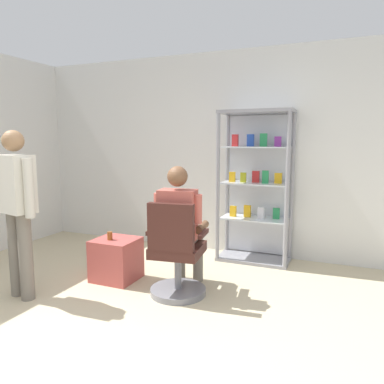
{
  "coord_description": "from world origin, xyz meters",
  "views": [
    {
      "loc": [
        1.45,
        -1.83,
        1.54
      ],
      "look_at": [
        -0.03,
        1.67,
        1.0
      ],
      "focal_mm": 34.43,
      "sensor_mm": 36.0,
      "label": 1
    }
  ],
  "objects_px": {
    "display_cabinet_main": "(256,186)",
    "standing_customer": "(17,204)",
    "storage_crate": "(116,259)",
    "tea_glass": "(110,236)",
    "office_chair": "(176,258)",
    "seated_shopkeeper": "(181,222)"
  },
  "relations": [
    {
      "from": "display_cabinet_main",
      "to": "storage_crate",
      "type": "bearing_deg",
      "value": -133.78
    },
    {
      "from": "display_cabinet_main",
      "to": "storage_crate",
      "type": "relative_size",
      "value": 4.13
    },
    {
      "from": "tea_glass",
      "to": "seated_shopkeeper",
      "type": "bearing_deg",
      "value": 4.51
    },
    {
      "from": "storage_crate",
      "to": "standing_customer",
      "type": "relative_size",
      "value": 0.28
    },
    {
      "from": "display_cabinet_main",
      "to": "standing_customer",
      "type": "bearing_deg",
      "value": -131.86
    },
    {
      "from": "storage_crate",
      "to": "tea_glass",
      "type": "xyz_separation_m",
      "value": [
        -0.04,
        -0.05,
        0.27
      ]
    },
    {
      "from": "office_chair",
      "to": "standing_customer",
      "type": "relative_size",
      "value": 0.59
    },
    {
      "from": "office_chair",
      "to": "tea_glass",
      "type": "bearing_deg",
      "value": 173.42
    },
    {
      "from": "office_chair",
      "to": "storage_crate",
      "type": "bearing_deg",
      "value": 169.71
    },
    {
      "from": "storage_crate",
      "to": "standing_customer",
      "type": "distance_m",
      "value": 1.18
    },
    {
      "from": "seated_shopkeeper",
      "to": "tea_glass",
      "type": "bearing_deg",
      "value": -175.49
    },
    {
      "from": "seated_shopkeeper",
      "to": "standing_customer",
      "type": "xyz_separation_m",
      "value": [
        -1.37,
        -0.76,
        0.22
      ]
    },
    {
      "from": "standing_customer",
      "to": "tea_glass",
      "type": "bearing_deg",
      "value": 51.91
    },
    {
      "from": "office_chair",
      "to": "standing_customer",
      "type": "xyz_separation_m",
      "value": [
        -1.39,
        -0.6,
        0.54
      ]
    },
    {
      "from": "seated_shopkeeper",
      "to": "standing_customer",
      "type": "relative_size",
      "value": 0.79
    },
    {
      "from": "office_chair",
      "to": "seated_shopkeeper",
      "type": "height_order",
      "value": "seated_shopkeeper"
    },
    {
      "from": "display_cabinet_main",
      "to": "tea_glass",
      "type": "xyz_separation_m",
      "value": [
        -1.29,
        -1.35,
        -0.46
      ]
    },
    {
      "from": "display_cabinet_main",
      "to": "storage_crate",
      "type": "height_order",
      "value": "display_cabinet_main"
    },
    {
      "from": "display_cabinet_main",
      "to": "seated_shopkeeper",
      "type": "bearing_deg",
      "value": -109.91
    },
    {
      "from": "display_cabinet_main",
      "to": "tea_glass",
      "type": "distance_m",
      "value": 1.92
    },
    {
      "from": "office_chair",
      "to": "storage_crate",
      "type": "xyz_separation_m",
      "value": [
        -0.8,
        0.15,
        -0.16
      ]
    },
    {
      "from": "office_chair",
      "to": "seated_shopkeeper",
      "type": "relative_size",
      "value": 0.74
    }
  ]
}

